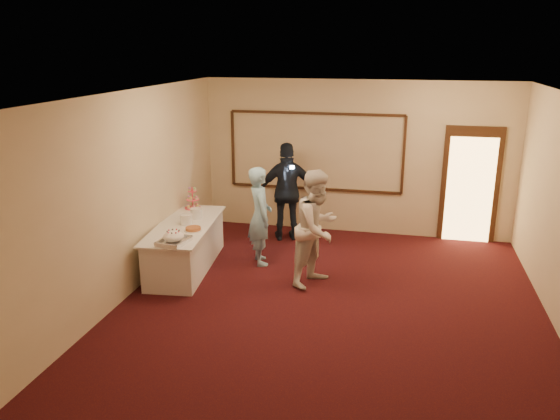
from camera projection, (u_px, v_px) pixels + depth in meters
The scene contains 14 objects.
floor at pixel (329, 309), 7.78m from camera, with size 7.00×7.00×0.00m, color black.
room_walls at pixel (333, 170), 7.19m from camera, with size 6.04×7.04×3.02m.
wall_molding at pixel (315, 152), 10.73m from camera, with size 3.45×0.04×1.55m.
doorway at pixel (470, 186), 10.23m from camera, with size 1.05×0.07×2.20m.
buffet_table at pixel (186, 246), 9.11m from camera, with size 1.11×2.35×0.77m.
pavlova_tray at pixel (174, 238), 8.11m from camera, with size 0.43×0.57×0.19m.
cupcake_stand at pixel (193, 200), 9.85m from camera, with size 0.30×0.30×0.43m.
plate_stack_a at pixel (186, 219), 8.98m from camera, with size 0.21×0.21×0.17m.
plate_stack_b at pixel (196, 213), 9.30m from camera, with size 0.21×0.21×0.17m.
tart at pixel (193, 229), 8.69m from camera, with size 0.28×0.28×0.06m.
man at pixel (260, 216), 9.21m from camera, with size 0.62×0.40×1.69m, color #84B7D5.
woman at pixel (317, 228), 8.38m from camera, with size 0.89×0.69×1.83m, color silver.
guest at pixel (288, 192), 10.34m from camera, with size 1.10×0.46×1.88m, color black.
camera_flash at pixel (292, 167), 10.03m from camera, with size 0.07×0.04×0.05m, color white.
Camera 1 is at (0.89, -7.02, 3.60)m, focal length 35.00 mm.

